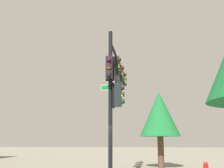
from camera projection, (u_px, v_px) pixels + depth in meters
signal_pole_assembly at (116, 80)px, 15.02m from camera, size 6.92×1.15×7.23m
tree_far at (160, 114)px, 18.90m from camera, size 2.78×2.78×5.16m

